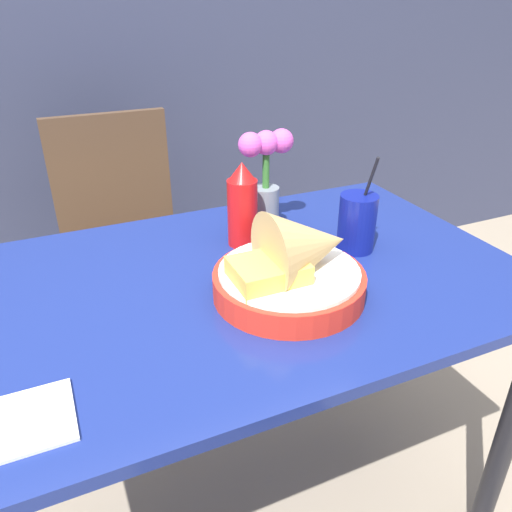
# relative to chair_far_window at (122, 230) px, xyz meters

# --- Properties ---
(ground_plane) EXTENTS (12.00, 12.00, 0.00)m
(ground_plane) POSITION_rel_chair_far_window_xyz_m (0.11, -0.77, -0.54)
(ground_plane) COLOR gray
(dining_table) EXTENTS (1.23, 0.76, 0.74)m
(dining_table) POSITION_rel_chair_far_window_xyz_m (0.11, -0.77, 0.10)
(dining_table) COLOR navy
(dining_table) RESTS_ON ground_plane
(chair_far_window) EXTENTS (0.40, 0.40, 0.92)m
(chair_far_window) POSITION_rel_chair_far_window_xyz_m (0.00, 0.00, 0.00)
(chair_far_window) COLOR #473323
(chair_far_window) RESTS_ON ground_plane
(food_basket) EXTENTS (0.30, 0.30, 0.18)m
(food_basket) POSITION_rel_chair_far_window_xyz_m (0.20, -0.88, 0.26)
(food_basket) COLOR red
(food_basket) RESTS_ON dining_table
(ketchup_bottle) EXTENTS (0.07, 0.07, 0.20)m
(ketchup_bottle) POSITION_rel_chair_far_window_xyz_m (0.19, -0.63, 0.29)
(ketchup_bottle) COLOR red
(ketchup_bottle) RESTS_ON dining_table
(drink_cup) EXTENTS (0.09, 0.09, 0.23)m
(drink_cup) POSITION_rel_chair_far_window_xyz_m (0.42, -0.76, 0.26)
(drink_cup) COLOR navy
(drink_cup) RESTS_ON dining_table
(flower_vase) EXTENTS (0.14, 0.07, 0.25)m
(flower_vase) POSITION_rel_chair_far_window_xyz_m (0.27, -0.58, 0.34)
(flower_vase) COLOR gray
(flower_vase) RESTS_ON dining_table
(napkin) EXTENTS (0.16, 0.13, 0.01)m
(napkin) POSITION_rel_chair_far_window_xyz_m (-0.32, -1.02, 0.20)
(napkin) COLOR white
(napkin) RESTS_ON dining_table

